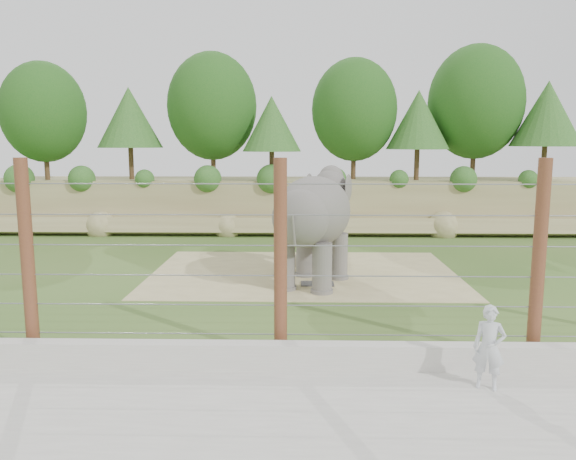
{
  "coord_description": "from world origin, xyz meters",
  "views": [
    {
      "loc": [
        0.39,
        -15.22,
        4.27
      ],
      "look_at": [
        0.0,
        2.0,
        1.6
      ],
      "focal_mm": 35.0,
      "sensor_mm": 36.0,
      "label": 1
    }
  ],
  "objects_px": {
    "barrier_fence": "(280,261)",
    "stone_ball": "(303,261)",
    "zookeeper": "(489,347)",
    "elephant": "(313,228)"
  },
  "relations": [
    {
      "from": "elephant",
      "to": "barrier_fence",
      "type": "relative_size",
      "value": 0.21
    },
    {
      "from": "barrier_fence",
      "to": "stone_ball",
      "type": "bearing_deg",
      "value": 86.53
    },
    {
      "from": "stone_ball",
      "to": "zookeeper",
      "type": "distance_m",
      "value": 9.66
    },
    {
      "from": "barrier_fence",
      "to": "zookeeper",
      "type": "distance_m",
      "value": 4.1
    },
    {
      "from": "elephant",
      "to": "zookeeper",
      "type": "relative_size",
      "value": 2.86
    },
    {
      "from": "elephant",
      "to": "zookeeper",
      "type": "height_order",
      "value": "elephant"
    },
    {
      "from": "stone_ball",
      "to": "zookeeper",
      "type": "bearing_deg",
      "value": -70.58
    },
    {
      "from": "zookeeper",
      "to": "elephant",
      "type": "bearing_deg",
      "value": 133.55
    },
    {
      "from": "stone_ball",
      "to": "barrier_fence",
      "type": "xyz_separation_m",
      "value": [
        -0.47,
        -7.78,
        1.65
      ]
    },
    {
      "from": "zookeeper",
      "to": "barrier_fence",
      "type": "bearing_deg",
      "value": -177.92
    }
  ]
}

